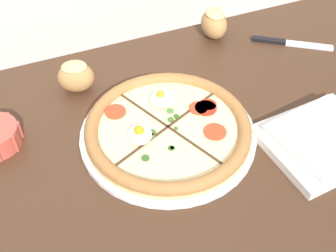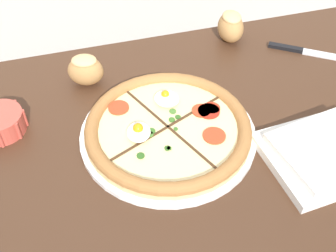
{
  "view_description": "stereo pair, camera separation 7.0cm",
  "coord_description": "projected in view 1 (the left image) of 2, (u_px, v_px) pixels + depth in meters",
  "views": [
    {
      "loc": [
        -0.25,
        -0.55,
        1.38
      ],
      "look_at": [
        -0.01,
        0.01,
        0.77
      ],
      "focal_mm": 45.0,
      "sensor_mm": 36.0,
      "label": 1
    },
    {
      "loc": [
        -0.18,
        -0.57,
        1.38
      ],
      "look_at": [
        -0.01,
        0.01,
        0.77
      ],
      "focal_mm": 45.0,
      "sensor_mm": 36.0,
      "label": 2
    }
  ],
  "objects": [
    {
      "name": "bread_piece_mid",
      "position": [
        76.0,
        76.0,
        0.96
      ],
      "size": [
        0.1,
        0.09,
        0.08
      ],
      "rotation": [
        0.0,
        0.0,
        2.81
      ],
      "color": "#B27F47",
      "rests_on": "dining_table"
    },
    {
      "name": "napkin_folded",
      "position": [
        323.0,
        139.0,
        0.86
      ],
      "size": [
        0.24,
        0.21,
        0.04
      ],
      "rotation": [
        0.0,
        0.0,
        0.07
      ],
      "color": "silver",
      "rests_on": "dining_table"
    },
    {
      "name": "dining_table",
      "position": [
        175.0,
        168.0,
        0.95
      ],
      "size": [
        1.47,
        0.76,
        0.74
      ],
      "color": "#422819",
      "rests_on": "ground_plane"
    },
    {
      "name": "knife_spare",
      "position": [
        291.0,
        43.0,
        1.12
      ],
      "size": [
        0.18,
        0.14,
        0.01
      ],
      "rotation": [
        0.0,
        0.0,
        -0.61
      ],
      "color": "silver",
      "rests_on": "dining_table"
    },
    {
      "name": "pizza",
      "position": [
        168.0,
        129.0,
        0.87
      ],
      "size": [
        0.37,
        0.37,
        0.05
      ],
      "color": "white",
      "rests_on": "dining_table"
    },
    {
      "name": "bread_piece_far",
      "position": [
        214.0,
        23.0,
        1.12
      ],
      "size": [
        0.08,
        0.1,
        0.08
      ],
      "rotation": [
        0.0,
        0.0,
        1.45
      ],
      "color": "#B27F47",
      "rests_on": "dining_table"
    }
  ]
}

